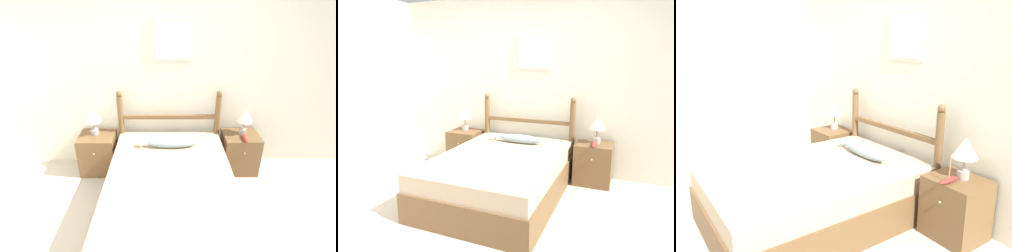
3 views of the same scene
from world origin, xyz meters
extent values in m
plane|color=#B7AD9E|center=(0.00, 0.00, 0.00)|extent=(16.00, 16.00, 0.00)
cube|color=beige|center=(0.00, 1.73, 1.27)|extent=(6.40, 0.06, 2.55)
cube|color=beige|center=(0.11, 1.69, 1.74)|extent=(0.51, 0.02, 0.51)
cube|color=silver|center=(0.11, 1.68, 1.74)|extent=(0.45, 0.01, 0.45)
cube|color=beige|center=(-2.13, 0.00, 1.27)|extent=(0.06, 6.40, 2.55)
cube|color=white|center=(-2.10, 1.29, 1.45)|extent=(0.01, 1.06, 1.12)
cube|color=white|center=(-2.09, 1.29, 1.45)|extent=(0.01, 0.98, 1.04)
cube|color=brown|center=(0.05, 0.62, 0.17)|extent=(1.39, 2.01, 0.33)
cube|color=tan|center=(0.05, 0.62, 0.43)|extent=(1.35, 1.97, 0.19)
cylinder|color=brown|center=(-0.60, 1.58, 0.53)|extent=(0.08, 0.08, 1.06)
sphere|color=brown|center=(-0.60, 1.58, 1.09)|extent=(0.08, 0.08, 0.08)
cylinder|color=brown|center=(0.71, 1.58, 0.53)|extent=(0.08, 0.08, 1.06)
sphere|color=brown|center=(0.71, 1.58, 1.09)|extent=(0.08, 0.08, 0.08)
cube|color=brown|center=(0.05, 1.58, 0.76)|extent=(1.31, 0.05, 0.05)
cube|color=brown|center=(-0.92, 1.46, 0.27)|extent=(0.47, 0.42, 0.55)
sphere|color=tan|center=(-0.92, 1.23, 0.40)|extent=(0.02, 0.02, 0.02)
cube|color=brown|center=(1.03, 1.46, 0.27)|extent=(0.47, 0.42, 0.55)
sphere|color=tan|center=(1.03, 1.23, 0.40)|extent=(0.02, 0.02, 0.02)
cylinder|color=gray|center=(-0.95, 1.50, 0.59)|extent=(0.10, 0.10, 0.07)
cylinder|color=gray|center=(-0.95, 1.50, 0.68)|extent=(0.02, 0.02, 0.12)
cone|color=beige|center=(-0.95, 1.50, 0.83)|extent=(0.22, 0.22, 0.18)
cylinder|color=gray|center=(1.05, 1.49, 0.59)|extent=(0.10, 0.10, 0.07)
cylinder|color=gray|center=(1.05, 1.49, 0.68)|extent=(0.02, 0.02, 0.12)
cone|color=beige|center=(1.05, 1.49, 0.83)|extent=(0.22, 0.22, 0.18)
ellipsoid|color=maroon|center=(1.04, 1.32, 0.57)|extent=(0.06, 0.23, 0.05)
cylinder|color=#997F56|center=(1.04, 1.32, 0.68)|extent=(0.01, 0.01, 0.18)
ellipsoid|color=#8499A3|center=(0.09, 1.19, 0.58)|extent=(0.62, 0.14, 0.12)
cone|color=#8499A3|center=(-0.26, 1.19, 0.58)|extent=(0.07, 0.11, 0.11)
camera|label=1|loc=(0.01, -1.65, 2.22)|focal=28.00mm
camera|label=2|loc=(1.43, -2.51, 1.61)|focal=32.00mm
camera|label=3|loc=(2.60, -0.83, 1.69)|focal=35.00mm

